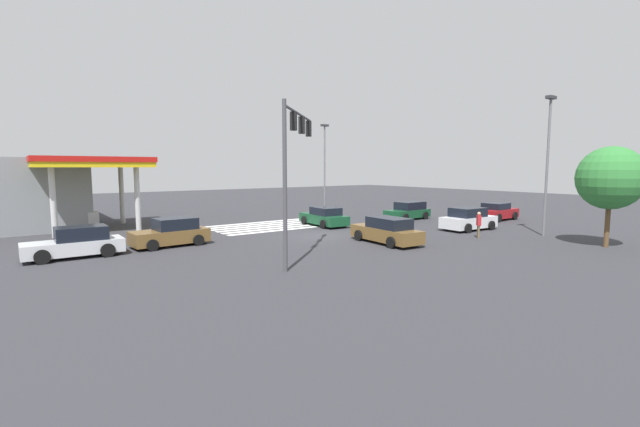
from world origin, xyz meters
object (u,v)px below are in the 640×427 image
fire_hydrant (340,213)px  tree_corner_a (611,178)px  car_1 (387,231)px  traffic_signal_mast (294,148)px  car_0 (408,211)px  pedestrian (479,224)px  car_6 (496,212)px  car_4 (76,243)px  car_5 (171,233)px  car_2 (468,219)px  car_3 (324,217)px  street_light_pole_a (325,160)px  street_light_pole_b (548,154)px

fire_hydrant → tree_corner_a: bearing=99.8°
car_1 → traffic_signal_mast: bearing=102.2°
car_0 → pedestrian: size_ratio=2.57×
car_1 → car_6: bearing=-76.8°
pedestrian → fire_hydrant: size_ratio=1.95×
car_4 → car_6: size_ratio=1.04×
traffic_signal_mast → fire_hydrant: traffic_signal_mast is taller
car_5 → tree_corner_a: (-19.55, 14.89, 3.13)m
car_2 → car_3: size_ratio=0.92×
car_1 → fire_hydrant: size_ratio=5.66×
car_6 → car_1: bearing=-173.4°
traffic_signal_mast → car_4: bearing=93.5°
car_1 → street_light_pole_a: (-7.75, -16.43, 4.42)m
car_2 → street_light_pole_a: 16.65m
car_0 → car_4: bearing=-0.5°
car_0 → car_3: (8.29, -1.04, -0.05)m
car_1 → fire_hydrant: 12.73m
pedestrian → street_light_pole_b: size_ratio=0.19×
pedestrian → car_4: bearing=20.1°
car_4 → car_5: bearing=-175.2°
car_2 → car_3: car_2 is taller
car_5 → fire_hydrant: bearing=-167.4°
traffic_signal_mast → street_light_pole_b: 17.57m
car_5 → tree_corner_a: tree_corner_a is taller
car_4 → street_light_pole_b: 27.96m
traffic_signal_mast → car_1: 8.51m
pedestrian → car_3: bearing=-25.6°
street_light_pole_b → car_2: bearing=-70.4°
car_5 → tree_corner_a: size_ratio=0.76×
car_1 → car_3: 8.44m
traffic_signal_mast → fire_hydrant: size_ratio=8.46×
car_0 → car_2: (1.30, 6.87, 0.04)m
traffic_signal_mast → car_3: (-8.68, -9.29, -4.66)m
traffic_signal_mast → car_2: 16.38m
pedestrian → tree_corner_a: bearing=158.8°
car_3 → car_4: bearing=101.2°
traffic_signal_mast → street_light_pole_a: (-14.84, -17.43, -0.18)m
car_0 → car_6: bearing=137.3°
car_0 → pedestrian: pedestrian is taller
car_0 → street_light_pole_b: 12.30m
car_4 → car_6: (-30.89, 3.81, -0.03)m
car_2 → car_5: bearing=164.5°
street_light_pole_b → fire_hydrant: (4.54, -15.56, -4.87)m
fire_hydrant → traffic_signal_mast: bearing=44.2°
car_3 → pedestrian: 11.34m
car_1 → car_4: size_ratio=1.09×
traffic_signal_mast → car_3: size_ratio=1.56×
pedestrian → car_1: bearing=21.7°
fire_hydrant → car_4: bearing=13.7°
car_4 → fire_hydrant: bearing=-166.2°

